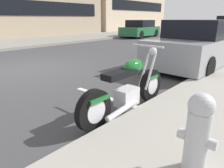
# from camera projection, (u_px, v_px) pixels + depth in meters

# --- Properties ---
(ground_plane) EXTENTS (260.00, 260.00, 0.00)m
(ground_plane) POSITION_uv_depth(u_px,v_px,m) (22.00, 70.00, 6.53)
(ground_plane) COLOR #3D3D3F
(sidewalk_far_curb) EXTENTS (120.00, 5.00, 0.14)m
(sidewalk_far_curb) POSITION_uv_depth(u_px,v_px,m) (110.00, 35.00, 19.47)
(sidewalk_far_curb) COLOR gray
(sidewalk_far_curb) RESTS_ON ground
(parking_stall_stripe) EXTENTS (0.12, 2.20, 0.01)m
(parking_stall_stripe) POSITION_uv_depth(u_px,v_px,m) (115.00, 100.00, 4.14)
(parking_stall_stripe) COLOR silver
(parking_stall_stripe) RESTS_ON ground
(parked_motorcycle) EXTENTS (2.18, 0.62, 1.11)m
(parked_motorcycle) POSITION_uv_depth(u_px,v_px,m) (128.00, 89.00, 3.48)
(parked_motorcycle) COLOR black
(parked_motorcycle) RESTS_ON ground
(parked_car_at_intersection) EXTENTS (4.74, 2.02, 1.52)m
(parked_car_at_intersection) POSITION_uv_depth(u_px,v_px,m) (200.00, 45.00, 6.98)
(parked_car_at_intersection) COLOR gray
(parked_car_at_intersection) RESTS_ON ground
(car_opposite_curb) EXTENTS (4.19, 2.10, 1.41)m
(car_opposite_curb) POSITION_uv_depth(u_px,v_px,m) (140.00, 29.00, 17.74)
(car_opposite_curb) COLOR #236638
(car_opposite_curb) RESTS_ON ground
(fire_hydrant) EXTENTS (0.24, 0.36, 0.80)m
(fire_hydrant) POSITION_uv_depth(u_px,v_px,m) (198.00, 131.00, 1.92)
(fire_hydrant) COLOR #B7B7BC
(fire_hydrant) RESTS_ON sidewalk_near_curb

